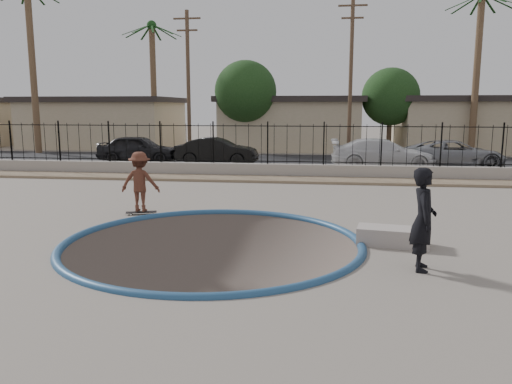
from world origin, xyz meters
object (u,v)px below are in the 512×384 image
object	(u,v)px
skateboard	(141,212)
videographer	(423,219)
car_b	(217,151)
car_c	(383,154)
car_a	(139,149)
car_d	(454,154)
concrete_ledge	(393,236)
skater	(140,185)

from	to	relation	value
skateboard	videographer	world-z (taller)	videographer
car_b	car_c	size ratio (longest dim) A/B	0.85
car_a	car_d	bearing A→B (deg)	-91.33
car_b	car_d	size ratio (longest dim) A/B	0.87
car_c	skateboard	bearing A→B (deg)	144.82
videographer	car_c	xyz separation A→B (m)	(1.05, 16.34, -0.21)
skateboard	videographer	bearing A→B (deg)	-48.11
concrete_ledge	car_d	size ratio (longest dim) A/B	0.31
concrete_ledge	car_d	distance (m)	16.41
skater	car_a	bearing A→B (deg)	-73.02
skateboard	car_d	bearing A→B (deg)	29.32
car_c	videographer	bearing A→B (deg)	175.37
concrete_ledge	car_d	xyz separation A→B (m)	(5.11, 15.58, 0.54)
videographer	car_b	size ratio (longest dim) A/B	0.45
skateboard	car_b	world-z (taller)	car_b
concrete_ledge	videographer	bearing A→B (deg)	-80.05
videographer	car_a	bearing A→B (deg)	40.89
skater	videographer	xyz separation A→B (m)	(7.24, -4.16, 0.13)
car_c	car_d	xyz separation A→B (m)	(3.75, 1.00, -0.05)
videographer	concrete_ledge	world-z (taller)	videographer
videographer	car_c	size ratio (longest dim) A/B	0.38
videographer	car_b	distance (m)	18.61
car_a	car_c	xyz separation A→B (m)	(13.36, -0.99, -0.02)
concrete_ledge	car_b	xyz separation A→B (m)	(-7.41, 15.19, 0.56)
skater	car_a	distance (m)	14.11
skateboard	concrete_ledge	size ratio (longest dim) A/B	0.57
skater	skateboard	xyz separation A→B (m)	(-0.00, 0.00, -0.81)
videographer	skateboard	bearing A→B (deg)	65.65
skateboard	car_b	xyz separation A→B (m)	(-0.47, 12.78, 0.70)
car_a	car_c	size ratio (longest dim) A/B	0.87
car_b	videographer	bearing A→B (deg)	-154.86
skater	videographer	distance (m)	8.35
skateboard	videographer	size ratio (longest dim) A/B	0.46
car_a	car_d	distance (m)	17.11
skater	skateboard	world-z (taller)	skater
car_c	concrete_ledge	bearing A→B (deg)	173.73
car_c	car_d	size ratio (longest dim) A/B	1.03
skater	car_d	bearing A→B (deg)	-136.49
concrete_ledge	car_d	bearing A→B (deg)	71.84
skateboard	car_a	size ratio (longest dim) A/B	0.20
car_b	car_c	distance (m)	8.79
concrete_ledge	car_d	world-z (taller)	car_d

